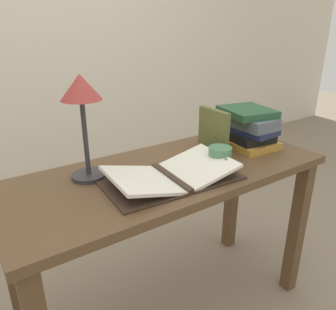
{
  "coord_description": "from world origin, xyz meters",
  "views": [
    {
      "loc": [
        -0.69,
        -1.0,
        1.3
      ],
      "look_at": [
        -0.03,
        -0.03,
        0.84
      ],
      "focal_mm": 35.0,
      "sensor_mm": 36.0,
      "label": 1
    }
  ],
  "objects": [
    {
      "name": "ground_plane",
      "position": [
        0.0,
        0.0,
        0.0
      ],
      "size": [
        12.0,
        12.0,
        0.0
      ],
      "primitive_type": "plane",
      "color": "gray"
    },
    {
      "name": "book_standing_upright",
      "position": [
        0.27,
        0.04,
        0.86
      ],
      "size": [
        0.03,
        0.18,
        0.2
      ],
      "rotation": [
        0.0,
        0.0,
        -0.05
      ],
      "color": "brown",
      "rests_on": "reading_desk"
    },
    {
      "name": "book_stack_tall",
      "position": [
        0.47,
        0.03,
        0.85
      ],
      "size": [
        0.25,
        0.31,
        0.18
      ],
      "color": "#BC8933",
      "rests_on": "reading_desk"
    },
    {
      "name": "coffee_mug",
      "position": [
        0.18,
        -0.1,
        0.8
      ],
      "size": [
        0.09,
        0.12,
        0.09
      ],
      "rotation": [
        0.0,
        0.0,
        4.36
      ],
      "color": "#4C7F5B",
      "rests_on": "reading_desk"
    },
    {
      "name": "open_book",
      "position": [
        -0.05,
        -0.09,
        0.78
      ],
      "size": [
        0.52,
        0.31,
        0.06
      ],
      "rotation": [
        0.0,
        0.0,
        -0.06
      ],
      "color": "#38281E",
      "rests_on": "reading_desk"
    },
    {
      "name": "reading_lamp",
      "position": [
        -0.3,
        0.11,
        1.06
      ],
      "size": [
        0.15,
        0.15,
        0.39
      ],
      "color": "#2D2D33",
      "rests_on": "reading_desk"
    },
    {
      "name": "wall_back",
      "position": [
        0.0,
        1.83,
        1.3
      ],
      "size": [
        8.0,
        0.06,
        2.6
      ],
      "color": "beige",
      "rests_on": "ground_plane"
    },
    {
      "name": "reading_desk",
      "position": [
        0.0,
        0.0,
        0.63
      ],
      "size": [
        1.33,
        0.55,
        0.76
      ],
      "color": "brown",
      "rests_on": "ground_plane"
    }
  ]
}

